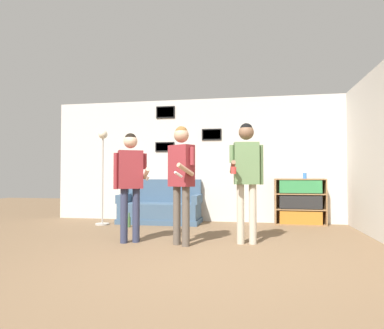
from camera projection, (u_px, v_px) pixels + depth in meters
The scene contains 11 objects.
ground_plane at pixel (182, 273), 3.55m from camera, with size 20.00×20.00×0.00m, color brown.
wall_back at pixel (220, 159), 7.50m from camera, with size 7.62×0.08×2.70m.
wall_right at pixel (384, 152), 5.06m from camera, with size 0.06×6.35×2.70m.
couch at pixel (161, 209), 7.28m from camera, with size 1.71×0.80×0.92m.
bookshelf at pixel (300, 202), 6.96m from camera, with size 1.01×0.30×0.94m.
floor_lamp at pixel (103, 162), 7.00m from camera, with size 0.28×0.28×1.94m.
person_player_foreground_left at pixel (130, 175), 5.16m from camera, with size 0.59×0.38×1.65m.
person_player_foreground_center at pixel (181, 171), 4.96m from camera, with size 0.44×0.60×1.73m.
person_watcher_holding_cup at pixel (246, 168), 5.06m from camera, with size 0.50×0.48×1.79m.
bottle_on_floor at pixel (129, 222), 6.64m from camera, with size 0.06×0.06×0.28m.
drinking_cup at pixel (305, 176), 6.96m from camera, with size 0.08×0.08×0.12m.
Camera 1 is at (0.75, -3.51, 1.02)m, focal length 32.00 mm.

